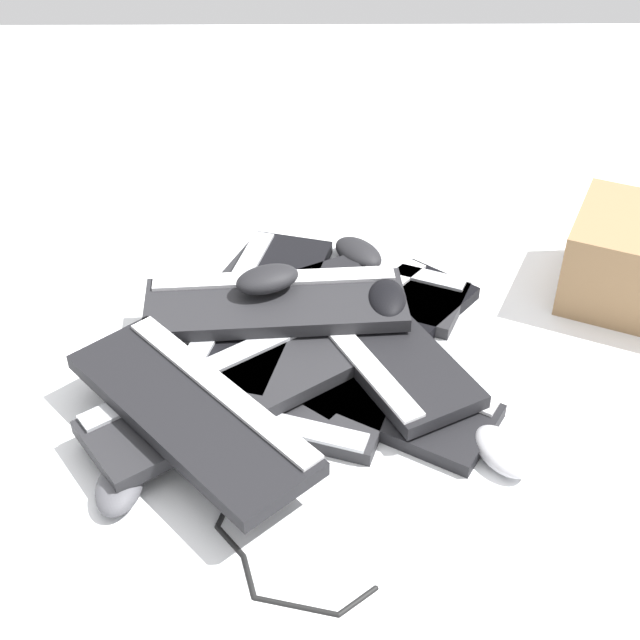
% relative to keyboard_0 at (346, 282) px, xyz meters
% --- Properties ---
extents(ground_plane, '(3.20, 3.20, 0.00)m').
position_rel_keyboard_0_xyz_m(ground_plane, '(-0.23, -0.02, -0.01)').
color(ground_plane, white).
extents(keyboard_0, '(0.31, 0.46, 0.03)m').
position_rel_keyboard_0_xyz_m(keyboard_0, '(0.00, 0.00, 0.00)').
color(keyboard_0, '#232326').
rests_on(keyboard_0, ground).
extents(keyboard_1, '(0.46, 0.34, 0.03)m').
position_rel_keyboard_0_xyz_m(keyboard_1, '(-0.12, 0.12, 0.00)').
color(keyboard_1, '#232326').
rests_on(keyboard_1, ground).
extents(keyboard_2, '(0.28, 0.46, 0.03)m').
position_rel_keyboard_0_xyz_m(keyboard_2, '(-0.31, 0.16, 0.00)').
color(keyboard_2, '#232326').
rests_on(keyboard_2, ground).
extents(keyboard_3, '(0.35, 0.45, 0.03)m').
position_rel_keyboard_0_xyz_m(keyboard_3, '(-0.29, -0.01, 0.00)').
color(keyboard_3, black).
rests_on(keyboard_3, ground).
extents(keyboard_4, '(0.43, 0.40, 0.03)m').
position_rel_keyboard_0_xyz_m(keyboard_4, '(-0.16, -0.04, 0.00)').
color(keyboard_4, black).
rests_on(keyboard_4, ground).
extents(keyboard_5, '(0.46, 0.34, 0.03)m').
position_rel_keyboard_0_xyz_m(keyboard_5, '(-0.20, -0.04, 0.03)').
color(keyboard_5, black).
rests_on(keyboard_5, keyboard_4).
extents(keyboard_6, '(0.46, 0.26, 0.03)m').
position_rel_keyboard_0_xyz_m(keyboard_6, '(-0.12, 0.16, 0.03)').
color(keyboard_6, black).
rests_on(keyboard_6, keyboard_1).
extents(keyboard_7, '(0.18, 0.45, 0.03)m').
position_rel_keyboard_0_xyz_m(keyboard_7, '(-0.14, 0.13, 0.06)').
color(keyboard_7, '#232326').
rests_on(keyboard_7, keyboard_6).
extents(keyboard_8, '(0.38, 0.44, 0.03)m').
position_rel_keyboard_0_xyz_m(keyboard_8, '(-0.34, 0.20, 0.03)').
color(keyboard_8, '#232326').
rests_on(keyboard_8, keyboard_2).
extents(keyboard_9, '(0.43, 0.41, 0.03)m').
position_rel_keyboard_0_xyz_m(keyboard_9, '(-0.40, 0.24, 0.06)').
color(keyboard_9, black).
rests_on(keyboard_9, keyboard_8).
extents(mouse_0, '(0.11, 0.07, 0.04)m').
position_rel_keyboard_0_xyz_m(mouse_0, '(-0.50, 0.34, 0.01)').
color(mouse_0, '#4C4C51').
rests_on(mouse_0, ground).
extents(mouse_1, '(0.11, 0.07, 0.04)m').
position_rel_keyboard_0_xyz_m(mouse_1, '(-0.14, -0.06, 0.07)').
color(mouse_1, black).
rests_on(mouse_1, keyboard_5).
extents(mouse_2, '(0.13, 0.11, 0.04)m').
position_rel_keyboard_0_xyz_m(mouse_2, '(-0.44, -0.22, 0.01)').
color(mouse_2, '#B7B7BC').
rests_on(mouse_2, ground).
extents(mouse_3, '(0.13, 0.12, 0.04)m').
position_rel_keyboard_0_xyz_m(mouse_3, '(0.04, -0.02, 0.04)').
color(mouse_3, black).
rests_on(mouse_3, keyboard_0).
extents(mouse_4, '(0.10, 0.13, 0.04)m').
position_rel_keyboard_0_xyz_m(mouse_4, '(-0.12, 0.14, 0.10)').
color(mouse_4, black).
rests_on(mouse_4, keyboard_7).
extents(cable_0, '(0.35, 0.28, 0.01)m').
position_rel_keyboard_0_xyz_m(cable_0, '(-0.56, 0.14, -0.01)').
color(cable_0, black).
rests_on(cable_0, ground).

